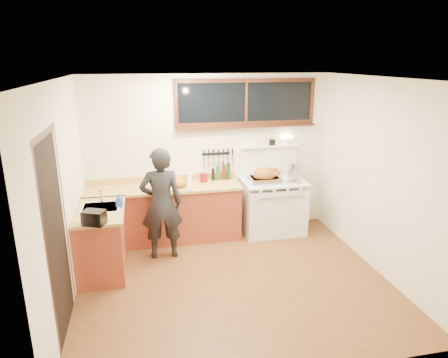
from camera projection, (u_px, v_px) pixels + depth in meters
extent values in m
cube|color=#5A3417|center=(234.00, 281.00, 5.30)|extent=(4.00, 3.50, 0.02)
cube|color=silver|center=(209.00, 155.00, 6.58)|extent=(4.00, 0.05, 2.60)
cube|color=silver|center=(284.00, 252.00, 3.26)|extent=(4.00, 0.05, 2.60)
cube|color=silver|center=(61.00, 198.00, 4.52)|extent=(0.05, 3.50, 2.60)
cube|color=silver|center=(382.00, 177.00, 5.32)|extent=(0.05, 3.50, 2.60)
cube|color=white|center=(235.00, 76.00, 4.54)|extent=(4.00, 3.50, 0.05)
cube|color=maroon|center=(164.00, 215.00, 6.37)|extent=(2.40, 0.60, 0.86)
cube|color=tan|center=(163.00, 188.00, 6.23)|extent=(2.44, 0.64, 0.04)
cube|color=tan|center=(162.00, 179.00, 6.49)|extent=(2.40, 0.03, 0.10)
sphere|color=#B78C38|center=(96.00, 210.00, 5.83)|extent=(0.03, 0.03, 0.03)
sphere|color=#B78C38|center=(131.00, 207.00, 5.93)|extent=(0.03, 0.03, 0.03)
sphere|color=#B78C38|center=(165.00, 205.00, 6.03)|extent=(0.03, 0.03, 0.03)
sphere|color=#B78C38|center=(197.00, 202.00, 6.13)|extent=(0.03, 0.03, 0.03)
sphere|color=#B78C38|center=(226.00, 200.00, 6.22)|extent=(0.03, 0.03, 0.03)
cube|color=maroon|center=(102.00, 242.00, 5.42)|extent=(0.60, 1.05, 0.86)
cube|color=tan|center=(99.00, 211.00, 5.29)|extent=(0.64, 1.09, 0.04)
cube|color=white|center=(101.00, 212.00, 5.38)|extent=(0.45, 0.40, 0.14)
cube|color=white|center=(100.00, 207.00, 5.36)|extent=(0.50, 0.45, 0.01)
cylinder|color=silver|center=(101.00, 195.00, 5.49)|extent=(0.02, 0.02, 0.24)
cylinder|color=silver|center=(100.00, 189.00, 5.39)|extent=(0.02, 0.18, 0.02)
cube|color=white|center=(273.00, 209.00, 6.69)|extent=(1.00, 0.70, 0.82)
cube|color=white|center=(274.00, 182.00, 6.55)|extent=(1.02, 0.72, 0.03)
cube|color=white|center=(280.00, 210.00, 6.34)|extent=(0.88, 0.02, 0.46)
cylinder|color=silver|center=(281.00, 197.00, 6.24)|extent=(0.75, 0.02, 0.02)
cylinder|color=white|center=(261.00, 192.00, 6.16)|extent=(0.04, 0.03, 0.04)
cylinder|color=white|center=(274.00, 191.00, 6.20)|extent=(0.04, 0.03, 0.04)
cylinder|color=white|center=(288.00, 190.00, 6.24)|extent=(0.04, 0.03, 0.04)
cylinder|color=white|center=(301.00, 189.00, 6.29)|extent=(0.04, 0.03, 0.04)
cube|color=white|center=(268.00, 161.00, 6.77)|extent=(1.00, 0.05, 0.50)
cube|color=white|center=(269.00, 146.00, 6.67)|extent=(1.00, 0.12, 0.03)
cylinder|color=white|center=(286.00, 142.00, 6.71)|extent=(0.11, 0.11, 0.11)
cube|color=#FFE5B2|center=(287.00, 137.00, 6.68)|extent=(0.19, 0.09, 0.06)
cube|color=black|center=(272.00, 142.00, 6.66)|extent=(0.09, 0.05, 0.10)
cylinder|color=white|center=(259.00, 143.00, 6.61)|extent=(0.04, 0.04, 0.09)
cylinder|color=white|center=(255.00, 143.00, 6.60)|extent=(0.04, 0.04, 0.09)
cube|color=black|center=(246.00, 102.00, 6.42)|extent=(2.20, 0.01, 0.62)
cube|color=black|center=(246.00, 80.00, 6.31)|extent=(2.32, 0.04, 0.06)
cube|color=black|center=(246.00, 123.00, 6.51)|extent=(2.32, 0.04, 0.06)
cube|color=black|center=(176.00, 104.00, 6.19)|extent=(0.06, 0.04, 0.62)
cube|color=black|center=(312.00, 101.00, 6.64)|extent=(0.06, 0.04, 0.62)
cube|color=black|center=(246.00, 102.00, 6.41)|extent=(0.04, 0.04, 0.62)
cube|color=black|center=(247.00, 126.00, 6.48)|extent=(2.32, 0.13, 0.03)
cube|color=black|center=(57.00, 239.00, 4.08)|extent=(0.01, 0.86, 2.10)
cube|color=black|center=(48.00, 261.00, 3.63)|extent=(0.01, 0.07, 2.10)
cube|color=black|center=(66.00, 221.00, 4.54)|extent=(0.01, 0.07, 2.10)
cube|color=black|center=(44.00, 134.00, 3.77)|extent=(0.01, 1.04, 0.07)
cube|color=black|center=(216.00, 154.00, 6.56)|extent=(0.46, 0.02, 0.04)
cube|color=silver|center=(204.00, 161.00, 6.54)|extent=(0.02, 0.00, 0.18)
cube|color=black|center=(204.00, 153.00, 6.50)|extent=(0.02, 0.02, 0.10)
cube|color=silver|center=(209.00, 161.00, 6.55)|extent=(0.02, 0.00, 0.18)
cube|color=black|center=(209.00, 153.00, 6.51)|extent=(0.02, 0.02, 0.10)
cube|color=silver|center=(214.00, 161.00, 6.57)|extent=(0.02, 0.00, 0.18)
cube|color=black|center=(214.00, 152.00, 6.53)|extent=(0.02, 0.02, 0.10)
cube|color=silver|center=(218.00, 160.00, 6.59)|extent=(0.03, 0.00, 0.18)
cube|color=black|center=(218.00, 152.00, 6.55)|extent=(0.02, 0.02, 0.10)
cube|color=silver|center=(223.00, 160.00, 6.60)|extent=(0.03, 0.00, 0.18)
cube|color=black|center=(223.00, 152.00, 6.56)|extent=(0.02, 0.02, 0.10)
cube|color=silver|center=(228.00, 160.00, 6.62)|extent=(0.03, 0.00, 0.18)
cube|color=black|center=(228.00, 152.00, 6.58)|extent=(0.02, 0.02, 0.10)
cube|color=silver|center=(233.00, 160.00, 6.63)|extent=(0.03, 0.00, 0.18)
cube|color=black|center=(233.00, 151.00, 6.59)|extent=(0.02, 0.02, 0.10)
imported|color=black|center=(161.00, 204.00, 5.71)|extent=(0.60, 0.40, 1.65)
imported|color=blue|center=(119.00, 200.00, 5.37)|extent=(0.09, 0.09, 0.18)
cube|color=black|center=(94.00, 218.00, 4.79)|extent=(0.30, 0.26, 0.18)
cube|color=tan|center=(180.00, 188.00, 6.12)|extent=(0.37, 0.29, 0.02)
ellipsoid|color=#9C591C|center=(180.00, 184.00, 6.10)|extent=(0.20, 0.15, 0.12)
sphere|color=#9C591C|center=(185.00, 182.00, 6.15)|extent=(0.05, 0.05, 0.05)
sphere|color=#9C591C|center=(186.00, 183.00, 6.07)|extent=(0.05, 0.05, 0.05)
cube|color=silver|center=(264.00, 180.00, 6.41)|extent=(0.50, 0.38, 0.10)
cube|color=#3F3F42|center=(264.00, 178.00, 6.40)|extent=(0.44, 0.32, 0.03)
torus|color=silver|center=(249.00, 178.00, 6.35)|extent=(0.02, 0.10, 0.10)
torus|color=silver|center=(280.00, 176.00, 6.45)|extent=(0.02, 0.10, 0.10)
ellipsoid|color=#9C591C|center=(265.00, 175.00, 6.39)|extent=(0.39, 0.30, 0.25)
cylinder|color=#9C591C|center=(274.00, 174.00, 6.32)|extent=(0.14, 0.06, 0.11)
sphere|color=#9C591C|center=(279.00, 172.00, 6.33)|extent=(0.07, 0.07, 0.07)
cylinder|color=#9C591C|center=(271.00, 171.00, 6.50)|extent=(0.14, 0.06, 0.11)
sphere|color=#9C591C|center=(275.00, 169.00, 6.50)|extent=(0.07, 0.07, 0.07)
cylinder|color=silver|center=(296.00, 170.00, 6.67)|extent=(0.36, 0.36, 0.26)
cylinder|color=silver|center=(276.00, 173.00, 6.78)|extent=(0.17, 0.17, 0.12)
cylinder|color=black|center=(274.00, 168.00, 6.87)|extent=(0.03, 0.16, 0.02)
cylinder|color=silver|center=(294.00, 182.00, 6.45)|extent=(0.30, 0.30, 0.02)
sphere|color=black|center=(294.00, 181.00, 6.45)|extent=(0.03, 0.03, 0.03)
cube|color=maroon|center=(204.00, 178.00, 6.44)|extent=(0.13, 0.11, 0.15)
cylinder|color=white|center=(190.00, 177.00, 6.47)|extent=(0.09, 0.09, 0.15)
cylinder|color=black|center=(213.00, 174.00, 6.54)|extent=(0.05, 0.05, 0.20)
cylinder|color=black|center=(218.00, 173.00, 6.55)|extent=(0.06, 0.06, 0.25)
cylinder|color=black|center=(224.00, 172.00, 6.57)|extent=(0.07, 0.07, 0.26)
cylinder|color=black|center=(228.00, 171.00, 6.58)|extent=(0.06, 0.06, 0.28)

